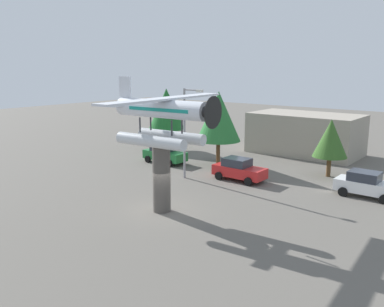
# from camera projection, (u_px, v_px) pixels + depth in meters

# --- Properties ---
(ground_plane) EXTENTS (140.00, 140.00, 0.00)m
(ground_plane) POSITION_uv_depth(u_px,v_px,m) (162.00, 211.00, 25.53)
(ground_plane) COLOR #605B54
(display_pedestal) EXTENTS (1.10, 1.10, 4.22)m
(display_pedestal) POSITION_uv_depth(u_px,v_px,m) (162.00, 178.00, 25.09)
(display_pedestal) COLOR #4C4742
(display_pedestal) RESTS_ON ground
(floatplane_monument) EXTENTS (6.97, 10.45, 4.00)m
(floatplane_monument) POSITION_uv_depth(u_px,v_px,m) (162.00, 117.00, 24.24)
(floatplane_monument) COLOR silver
(floatplane_monument) RESTS_ON display_pedestal
(car_near_green) EXTENTS (4.20, 2.02, 1.76)m
(car_near_green) POSITION_uv_depth(u_px,v_px,m) (164.00, 154.00, 38.21)
(car_near_green) COLOR #237A38
(car_near_green) RESTS_ON ground
(car_mid_red) EXTENTS (4.20, 2.02, 1.76)m
(car_mid_red) POSITION_uv_depth(u_px,v_px,m) (239.00, 169.00, 32.31)
(car_mid_red) COLOR red
(car_mid_red) RESTS_ON ground
(car_far_white) EXTENTS (4.20, 2.02, 1.76)m
(car_far_white) POSITION_uv_depth(u_px,v_px,m) (367.00, 184.00, 28.16)
(car_far_white) COLOR white
(car_far_white) RESTS_ON ground
(streetlight_primary) EXTENTS (1.84, 0.28, 7.17)m
(streetlight_primary) POSITION_uv_depth(u_px,v_px,m) (186.00, 126.00, 32.19)
(streetlight_primary) COLOR gray
(streetlight_primary) RESTS_ON ground
(storefront_building) EXTENTS (10.81, 6.01, 4.13)m
(storefront_building) POSITION_uv_depth(u_px,v_px,m) (305.00, 134.00, 42.09)
(storefront_building) COLOR #9E9384
(storefront_building) RESTS_ON ground
(tree_west) EXTENTS (3.91, 3.91, 6.58)m
(tree_west) POSITION_uv_depth(u_px,v_px,m) (166.00, 109.00, 43.75)
(tree_west) COLOR brown
(tree_west) RESTS_ON ground
(tree_east) EXTENTS (3.99, 3.99, 6.71)m
(tree_east) POSITION_uv_depth(u_px,v_px,m) (219.00, 116.00, 36.50)
(tree_east) COLOR brown
(tree_east) RESTS_ON ground
(tree_center_back) EXTENTS (2.77, 2.77, 4.71)m
(tree_center_back) POSITION_uv_depth(u_px,v_px,m) (331.00, 138.00, 32.94)
(tree_center_back) COLOR brown
(tree_center_back) RESTS_ON ground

